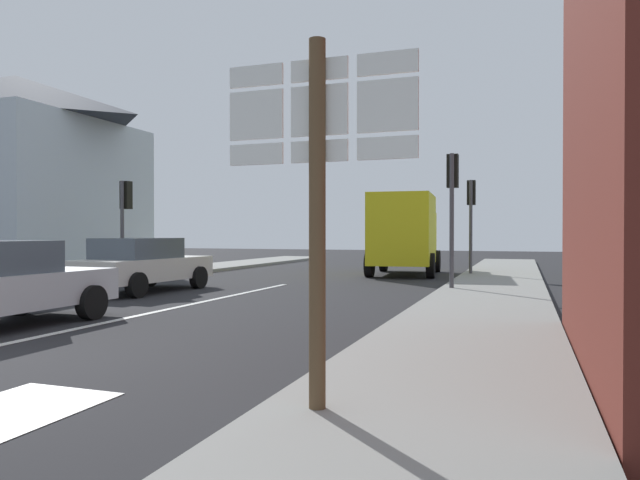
# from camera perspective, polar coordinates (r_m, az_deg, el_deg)

# --- Properties ---
(ground_plane) EXTENTS (80.00, 80.00, 0.00)m
(ground_plane) POSITION_cam_1_polar(r_m,az_deg,el_deg) (16.34, -6.23, -4.96)
(ground_plane) COLOR #232326
(sidewalk_right) EXTENTS (2.70, 44.00, 0.14)m
(sidewalk_right) POSITION_cam_1_polar(r_m,az_deg,el_deg) (12.78, 15.85, -6.22)
(sidewalk_right) COLOR gray
(sidewalk_right) RESTS_ON ground
(sidewalk_left) EXTENTS (2.70, 44.00, 0.14)m
(sidewalk_left) POSITION_cam_1_polar(r_m,az_deg,el_deg) (18.41, -26.97, -4.17)
(sidewalk_left) COLOR gray
(sidewalk_left) RESTS_ON ground
(lane_centre_stripe) EXTENTS (0.16, 12.00, 0.01)m
(lane_centre_stripe) POSITION_cam_1_polar(r_m,az_deg,el_deg) (12.87, -13.98, -6.46)
(lane_centre_stripe) COLOR silver
(lane_centre_stripe) RESTS_ON ground
(clapboard_house_left) EXTENTS (8.05, 8.48, 7.76)m
(clapboard_house_left) POSITION_cam_1_polar(r_m,az_deg,el_deg) (25.73, -27.60, 5.75)
(clapboard_house_left) COLOR silver
(clapboard_house_left) RESTS_ON ground
(sedan_far) EXTENTS (2.11, 4.27, 1.47)m
(sedan_far) POSITION_cam_1_polar(r_m,az_deg,el_deg) (16.56, -17.06, -2.27)
(sedan_far) COLOR beige
(sedan_far) RESTS_ON ground
(delivery_truck) EXTENTS (2.80, 5.15, 3.05)m
(delivery_truck) POSITION_cam_1_polar(r_m,az_deg,el_deg) (22.56, 8.29, 0.78)
(delivery_truck) COLOR yellow
(delivery_truck) RESTS_ON ground
(route_sign_post) EXTENTS (1.66, 0.14, 3.20)m
(route_sign_post) POSITION_cam_1_polar(r_m,az_deg,el_deg) (4.85, -0.19, 5.51)
(route_sign_post) COLOR brown
(route_sign_post) RESTS_ON ground
(traffic_light_far_right) EXTENTS (0.30, 0.49, 3.54)m
(traffic_light_far_right) POSITION_cam_1_polar(r_m,az_deg,el_deg) (22.01, 14.60, 3.30)
(traffic_light_far_right) COLOR #47474C
(traffic_light_far_right) RESTS_ON ground
(traffic_light_near_right) EXTENTS (0.30, 0.49, 3.73)m
(traffic_light_near_right) POSITION_cam_1_polar(r_m,az_deg,el_deg) (16.12, 12.85, 4.79)
(traffic_light_near_right) COLOR #47474C
(traffic_light_near_right) RESTS_ON ground
(traffic_light_near_left) EXTENTS (0.30, 0.49, 3.29)m
(traffic_light_near_left) POSITION_cam_1_polar(r_m,az_deg,el_deg) (19.92, -18.57, 3.04)
(traffic_light_near_left) COLOR #47474C
(traffic_light_near_left) RESTS_ON ground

